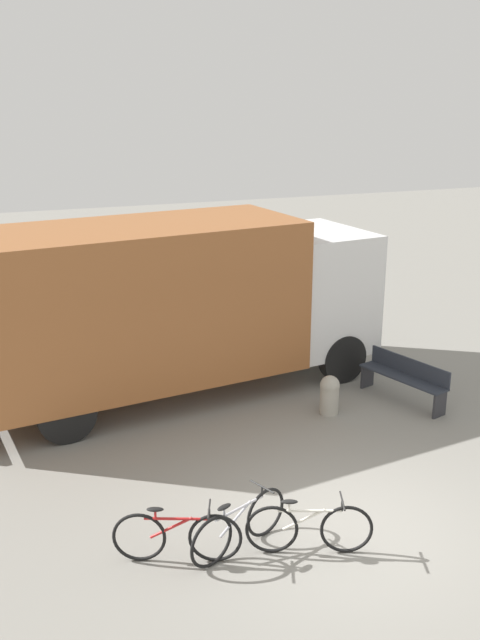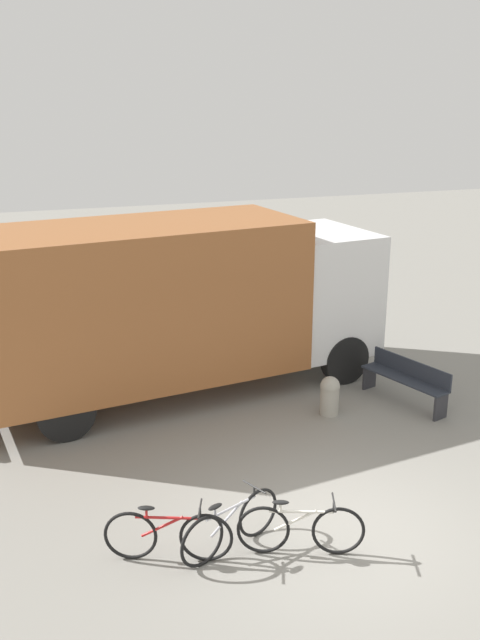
{
  "view_description": "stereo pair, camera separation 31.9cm",
  "coord_description": "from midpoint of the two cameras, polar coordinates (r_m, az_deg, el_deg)",
  "views": [
    {
      "loc": [
        -4.39,
        -7.44,
        5.77
      ],
      "look_at": [
        -0.12,
        4.06,
        1.83
      ],
      "focal_mm": 40.0,
      "sensor_mm": 36.0,
      "label": 1
    },
    {
      "loc": [
        -4.09,
        -7.55,
        5.77
      ],
      "look_at": [
        -0.12,
        4.06,
        1.83
      ],
      "focal_mm": 40.0,
      "sensor_mm": 36.0,
      "label": 2
    }
  ],
  "objects": [
    {
      "name": "bicycle_middle",
      "position": [
        9.68,
        -1.04,
        -16.11
      ],
      "size": [
        1.55,
        0.72,
        0.78
      ],
      "rotation": [
        0.0,
        0.0,
        0.4
      ],
      "color": "black",
      "rests_on": "ground"
    },
    {
      "name": "ground_plane",
      "position": [
        10.36,
        7.87,
        -16.21
      ],
      "size": [
        60.0,
        60.0,
        0.0
      ],
      "primitive_type": "plane",
      "color": "gray"
    },
    {
      "name": "bicycle_near",
      "position": [
        9.53,
        -6.08,
        -16.82
      ],
      "size": [
        1.57,
        0.69,
        0.78
      ],
      "rotation": [
        0.0,
        0.0,
        -0.37
      ],
      "color": "black",
      "rests_on": "ground"
    },
    {
      "name": "delivery_truck",
      "position": [
        13.88,
        -5.96,
        1.54
      ],
      "size": [
        8.42,
        3.5,
        3.44
      ],
      "rotation": [
        0.0,
        0.0,
        0.13
      ],
      "color": "#99592D",
      "rests_on": "ground"
    },
    {
      "name": "bicycle_far",
      "position": [
        9.65,
        4.56,
        -16.25
      ],
      "size": [
        1.58,
        0.66,
        0.78
      ],
      "rotation": [
        0.0,
        0.0,
        -0.35
      ],
      "color": "black",
      "rests_on": "ground"
    },
    {
      "name": "bollard_near_bench",
      "position": [
        13.44,
        6.5,
        -5.86
      ],
      "size": [
        0.37,
        0.37,
        0.75
      ],
      "color": "#9E998C",
      "rests_on": "ground"
    },
    {
      "name": "park_bench",
      "position": [
        14.19,
        12.42,
        -4.45
      ],
      "size": [
        0.94,
        1.93,
        0.85
      ],
      "rotation": [
        0.0,
        0.0,
        1.87
      ],
      "color": "#282D38",
      "rests_on": "ground"
    }
  ]
}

